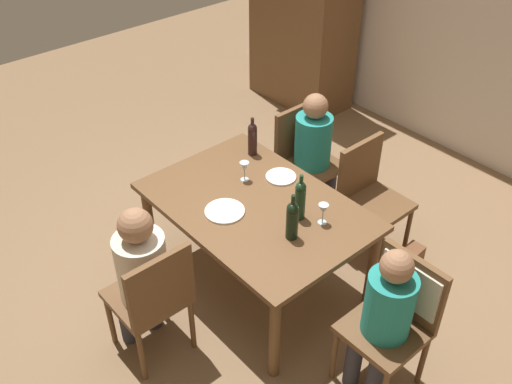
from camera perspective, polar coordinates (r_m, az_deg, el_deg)
ground_plane at (r=4.41m, az=0.00°, el=-8.64°), size 10.00×10.00×0.00m
rear_room_partition at (r=5.58m, az=22.48°, el=15.48°), size 6.40×0.12×2.70m
armoire_cabinet at (r=6.34m, az=4.71°, el=18.00°), size 1.18×0.62×2.18m
dining_table at (r=3.97m, az=0.00°, el=-2.12°), size 1.53×1.04×0.73m
chair_right_end at (r=3.54m, az=14.02°, el=-10.74°), size 0.44×0.46×0.92m
chair_near at (r=3.63m, az=-10.08°, el=-10.06°), size 0.44×0.44×0.92m
chair_far_left at (r=4.80m, az=4.78°, el=3.78°), size 0.44×0.44×0.92m
chair_far_right at (r=4.44m, az=11.04°, el=0.03°), size 0.44×0.44×0.92m
person_woman_host at (r=3.43m, az=12.56°, el=-11.62°), size 0.28×0.32×1.08m
person_man_bearded at (r=3.61m, az=-11.27°, el=-7.66°), size 0.36×0.31×1.14m
person_man_guest at (r=4.67m, az=5.83°, el=4.33°), size 0.34×0.30×1.11m
wine_bottle_tall_green at (r=4.35m, az=-0.35°, el=5.34°), size 0.07×0.07×0.31m
wine_bottle_dark_red at (r=3.58m, az=3.59°, el=-2.68°), size 0.08×0.08×0.33m
wine_bottle_short_olive at (r=3.72m, az=4.37°, el=-0.69°), size 0.07×0.07×0.34m
wine_glass_near_left at (r=3.72m, az=6.63°, el=-1.76°), size 0.07×0.07×0.15m
wine_glass_centre at (r=4.08m, az=-1.15°, el=2.43°), size 0.07×0.07×0.15m
dinner_plate_host at (r=4.16m, az=2.47°, el=1.51°), size 0.22×0.22×0.01m
dinner_plate_guest_left at (r=3.85m, az=-3.10°, el=-1.90°), size 0.27×0.27×0.01m
handbag at (r=4.53m, az=14.65°, el=-6.78°), size 0.14×0.29×0.22m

